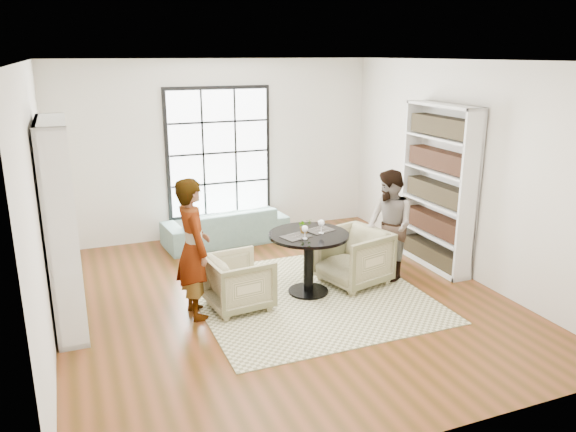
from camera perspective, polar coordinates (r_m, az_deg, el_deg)
name	(u,v)px	position (r m, az deg, el deg)	size (l,w,h in m)	color
ground	(282,299)	(7.40, -0.57, -8.39)	(6.00, 6.00, 0.00)	brown
room_shell	(267,196)	(7.46, -2.11, 2.06)	(6.00, 6.01, 6.00)	silver
rug	(310,296)	(7.47, 2.21, -8.10)	(2.89, 2.89, 0.01)	beige
pedestal_table	(309,250)	(7.35, 2.11, -3.52)	(1.05, 1.05, 0.83)	black
sofa	(226,226)	(9.46, -6.36, -1.00)	(2.04, 0.80, 0.60)	slate
armchair_left	(239,282)	(7.06, -5.01, -6.70)	(0.73, 0.75, 0.68)	tan
armchair_right	(353,257)	(7.78, 6.64, -4.18)	(0.82, 0.85, 0.77)	tan
person_left	(193,249)	(6.75, -9.59, -3.29)	(0.62, 0.41, 1.71)	gray
person_right	(389,226)	(7.92, 10.24, -0.97)	(0.75, 0.59, 1.55)	gray
placemat_left	(296,237)	(7.14, 0.82, -2.10)	(0.34, 0.26, 0.01)	#292623
placemat_right	(320,230)	(7.41, 3.25, -1.44)	(0.34, 0.26, 0.01)	#292623
cutlery_left	(296,236)	(7.14, 0.82, -2.05)	(0.14, 0.22, 0.01)	#B8B8BC
cutlery_right	(320,230)	(7.41, 3.25, -1.38)	(0.14, 0.22, 0.01)	#B8B8BC
wine_glass_left	(305,229)	(7.03, 1.73, -1.35)	(0.08, 0.08, 0.18)	silver
wine_glass_right	(321,223)	(7.25, 3.41, -0.76)	(0.08, 0.08, 0.19)	silver
flower_centerpiece	(304,226)	(7.26, 1.68, -1.01)	(0.18, 0.15, 0.19)	gray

